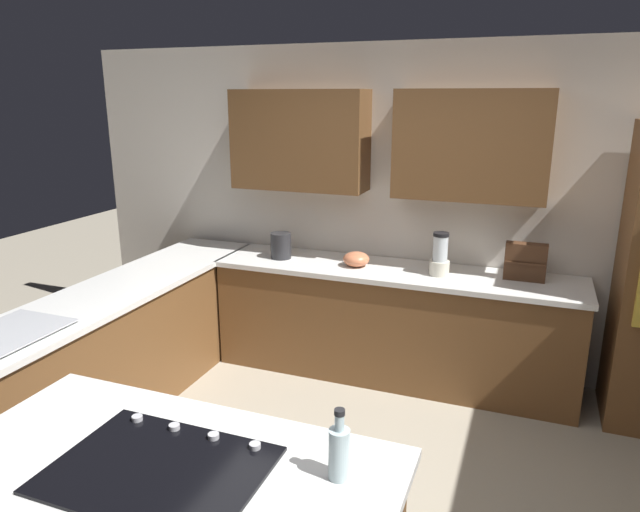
{
  "coord_description": "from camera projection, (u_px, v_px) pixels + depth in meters",
  "views": [
    {
      "loc": [
        -0.87,
        2.44,
        2.2
      ],
      "look_at": [
        0.51,
        -1.18,
        1.11
      ],
      "focal_mm": 32.07,
      "sensor_mm": 36.0,
      "label": 1
    }
  ],
  "objects": [
    {
      "name": "countertop_back",
      "position": [
        394.0,
        272.0,
        4.43
      ],
      "size": [
        2.84,
        0.64,
        0.04
      ],
      "primitive_type": "cube",
      "color": "silver",
      "rests_on": "lower_cabinets_back"
    },
    {
      "name": "wall_back",
      "position": [
        409.0,
        193.0,
        4.55
      ],
      "size": [
        6.0,
        0.44,
        2.6
      ],
      "color": "silver",
      "rests_on": "ground"
    },
    {
      "name": "blender",
      "position": [
        440.0,
        257.0,
        4.25
      ],
      "size": [
        0.15,
        0.15,
        0.33
      ],
      "color": "beige",
      "rests_on": "countertop_back"
    },
    {
      "name": "spice_rack",
      "position": [
        525.0,
        262.0,
        4.13
      ],
      "size": [
        0.29,
        0.11,
        0.27
      ],
      "color": "#472B19",
      "rests_on": "countertop_back"
    },
    {
      "name": "second_bottle",
      "position": [
        339.0,
        451.0,
        1.99
      ],
      "size": [
        0.08,
        0.08,
        0.27
      ],
      "color": "silver",
      "rests_on": "island_top"
    },
    {
      "name": "mixing_bowl",
      "position": [
        356.0,
        259.0,
        4.49
      ],
      "size": [
        0.21,
        0.21,
        0.11
      ],
      "primitive_type": "ellipsoid",
      "color": "#CC724C",
      "rests_on": "countertop_back"
    },
    {
      "name": "countertop_side",
      "position": [
        112.0,
        292.0,
        3.97
      ],
      "size": [
        0.64,
        2.94,
        0.04
      ],
      "primitive_type": "cube",
      "color": "silver",
      "rests_on": "lower_cabinets_side"
    },
    {
      "name": "lower_cabinets_back",
      "position": [
        392.0,
        325.0,
        4.55
      ],
      "size": [
        2.8,
        0.6,
        0.86
      ],
      "primitive_type": "cube",
      "color": "brown",
      "rests_on": "ground"
    },
    {
      "name": "cooktop",
      "position": [
        159.0,
        468.0,
        2.05
      ],
      "size": [
        0.76,
        0.56,
        0.03
      ],
      "color": "black",
      "rests_on": "island_top"
    },
    {
      "name": "lower_cabinets_side",
      "position": [
        118.0,
        352.0,
        4.09
      ],
      "size": [
        0.6,
        2.9,
        0.86
      ],
      "primitive_type": "cube",
      "color": "brown",
      "rests_on": "ground"
    },
    {
      "name": "kettle",
      "position": [
        281.0,
        246.0,
        4.7
      ],
      "size": [
        0.17,
        0.17,
        0.21
      ],
      "primitive_type": "cylinder",
      "color": "#262628",
      "rests_on": "countertop_back"
    },
    {
      "name": "island_top",
      "position": [
        159.0,
        476.0,
        2.05
      ],
      "size": [
        1.71,
        0.95,
        0.04
      ],
      "primitive_type": "cube",
      "color": "silver",
      "rests_on": "island_base"
    }
  ]
}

